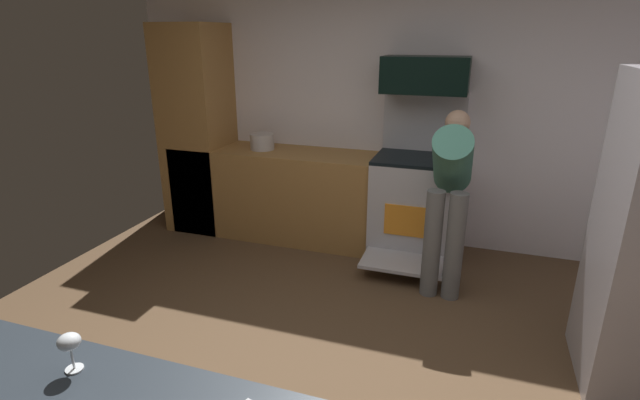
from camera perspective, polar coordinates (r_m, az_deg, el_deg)
ground_plane at (r=3.14m, az=-2.05°, el=-20.40°), size 5.20×4.80×0.02m
wall_back at (r=4.72m, az=7.97°, el=10.70°), size 5.20×0.12×2.60m
lower_cabinet_run at (r=4.84m, az=-3.84°, el=0.68°), size 2.40×0.60×0.90m
cabinet_column at (r=5.14m, az=-14.46°, el=8.16°), size 0.60×0.60×2.10m
oven_range at (r=4.50m, az=11.36°, el=-0.37°), size 0.76×1.04×1.50m
microwave at (r=4.35m, az=12.56°, el=14.48°), size 0.74×0.38×0.31m
person_cook at (r=3.83m, az=15.32°, el=1.38°), size 0.31×0.67×1.42m
wine_glass_near at (r=1.87m, az=-27.93°, el=-15.01°), size 0.08×0.08×0.14m
stock_pot at (r=4.80m, az=-6.98°, el=7.01°), size 0.24×0.24×0.16m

